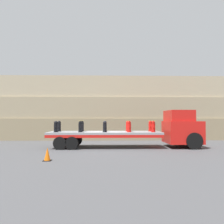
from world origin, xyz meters
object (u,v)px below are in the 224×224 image
object	(u,v)px
truck_cab	(183,129)
fire_hydrant_black_far_2	(105,126)
fire_hydrant_red_near_3	(129,127)
fire_hydrant_red_far_3	(128,126)
fire_hydrant_black_near_0	(56,127)
fire_hydrant_black_far_0	(59,126)
fire_hydrant_red_far_4	(150,126)
flatbed_trailer	(97,135)
fire_hydrant_red_near_4	(153,127)
fire_hydrant_black_near_2	(105,127)
traffic_cone	(47,154)
fire_hydrant_black_far_1	(82,126)
fire_hydrant_black_near_1	(80,127)

from	to	relation	value
truck_cab	fire_hydrant_black_far_2	distance (m)	5.79
fire_hydrant_black_far_2	fire_hydrant_red_near_3	distance (m)	2.03
fire_hydrant_red_near_3	fire_hydrant_red_far_3	bearing A→B (deg)	90.00
fire_hydrant_black_near_0	fire_hydrant_black_far_0	bearing A→B (deg)	90.00
fire_hydrant_black_far_2	fire_hydrant_red_far_4	world-z (taller)	same
flatbed_trailer	fire_hydrant_red_near_4	xyz separation A→B (m)	(4.06, -0.53, 0.61)
fire_hydrant_red_near_3	flatbed_trailer	bearing A→B (deg)	167.17
fire_hydrant_black_near_2	fire_hydrant_black_far_0	bearing A→B (deg)	163.02
fire_hydrant_black_near_0	traffic_cone	xyz separation A→B (m)	(0.64, -4.53, -1.21)
fire_hydrant_black_far_1	fire_hydrant_black_near_1	bearing A→B (deg)	-90.00
fire_hydrant_black_far_1	fire_hydrant_black_near_2	world-z (taller)	same
fire_hydrant_black_near_0	truck_cab	bearing A→B (deg)	3.28
truck_cab	fire_hydrant_red_near_3	world-z (taller)	truck_cab
flatbed_trailer	fire_hydrant_black_far_0	bearing A→B (deg)	169.58
fire_hydrant_black_near_0	fire_hydrant_black_far_0	size ratio (longest dim) A/B	1.00
fire_hydrant_black_far_1	traffic_cone	size ratio (longest dim) A/B	1.20
fire_hydrant_black_near_1	fire_hydrant_red_near_4	world-z (taller)	same
fire_hydrant_black_near_0	traffic_cone	bearing A→B (deg)	-81.93
fire_hydrant_black_near_0	fire_hydrant_red_far_4	xyz separation A→B (m)	(6.93, 1.06, 0.00)
fire_hydrant_black_near_2	fire_hydrant_black_far_2	bearing A→B (deg)	90.00
fire_hydrant_red_near_4	traffic_cone	distance (m)	7.85
fire_hydrant_black_near_2	fire_hydrant_red_far_4	distance (m)	3.62
truck_cab	fire_hydrant_black_near_1	world-z (taller)	truck_cab
fire_hydrant_black_far_0	traffic_cone	distance (m)	5.76
traffic_cone	fire_hydrant_red_far_3	bearing A→B (deg)	50.82
fire_hydrant_black_far_1	flatbed_trailer	bearing A→B (deg)	-24.84
fire_hydrant_red_near_3	fire_hydrant_red_near_4	world-z (taller)	same
fire_hydrant_black_near_2	fire_hydrant_red_near_3	xyz separation A→B (m)	(1.73, 0.00, 0.00)
fire_hydrant_black_near_2	fire_hydrant_red_far_4	size ratio (longest dim) A/B	1.00
flatbed_trailer	fire_hydrant_red_near_3	size ratio (longest dim) A/B	10.20
fire_hydrant_black_far_0	fire_hydrant_black_far_1	world-z (taller)	same
truck_cab	fire_hydrant_red_far_3	xyz separation A→B (m)	(-4.03, 0.53, 0.16)
fire_hydrant_red_near_4	fire_hydrant_red_far_4	distance (m)	1.06
fire_hydrant_black_near_1	fire_hydrant_red_far_4	world-z (taller)	same
fire_hydrant_black_far_0	fire_hydrant_red_near_4	distance (m)	7.01
flatbed_trailer	fire_hydrant_black_near_1	size ratio (longest dim) A/B	10.20
fire_hydrant_black_near_1	fire_hydrant_black_near_2	distance (m)	1.73
truck_cab	fire_hydrant_black_far_0	bearing A→B (deg)	176.72
fire_hydrant_red_far_4	fire_hydrant_black_near_1	bearing A→B (deg)	-168.49
fire_hydrant_black_far_0	fire_hydrant_black_far_1	size ratio (longest dim) A/B	1.00
fire_hydrant_red_far_4	fire_hydrant_black_far_0	bearing A→B (deg)	180.00
fire_hydrant_black_near_1	fire_hydrant_red_near_3	world-z (taller)	same
fire_hydrant_black_far_0	fire_hydrant_black_far_2	world-z (taller)	same
fire_hydrant_black_near_2	fire_hydrant_red_far_3	xyz separation A→B (m)	(1.73, 1.06, 0.00)
fire_hydrant_black_far_0	fire_hydrant_black_near_2	world-z (taller)	same
fire_hydrant_black_near_1	fire_hydrant_black_far_2	xyz separation A→B (m)	(1.73, 1.06, 0.00)
fire_hydrant_black_near_1	fire_hydrant_red_far_3	world-z (taller)	same
flatbed_trailer	fire_hydrant_red_near_3	world-z (taller)	fire_hydrant_red_near_3
fire_hydrant_black_near_0	fire_hydrant_red_near_4	distance (m)	6.93
fire_hydrant_red_far_3	fire_hydrant_black_far_2	bearing A→B (deg)	180.00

